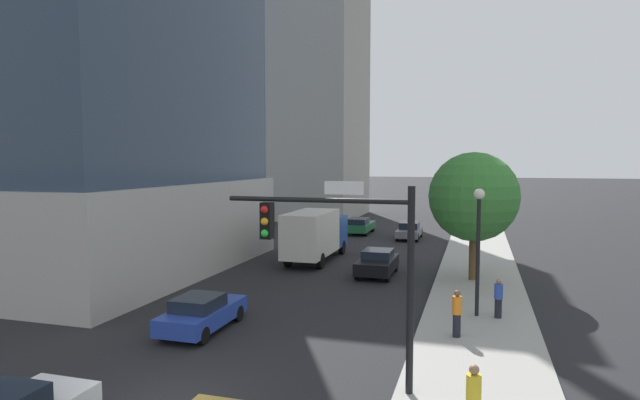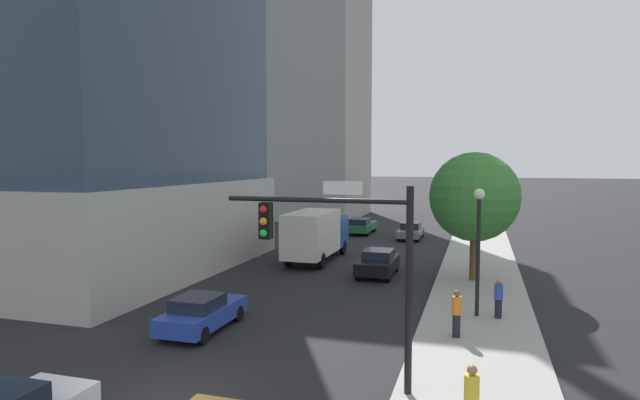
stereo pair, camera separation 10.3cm
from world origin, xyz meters
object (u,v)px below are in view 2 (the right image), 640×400
object	(u,v)px
pedestrian_blue_shirt	(499,298)
street_lamp	(479,232)
car_green	(361,225)
construction_building	(302,60)
car_blue	(202,313)
street_tree	(474,197)
car_gray	(411,230)
car_black	(378,263)
pedestrian_orange_shirt	(457,313)
traffic_light_pole	(341,246)
box_truck	(316,233)

from	to	relation	value
pedestrian_blue_shirt	street_lamp	bearing A→B (deg)	175.80
car_green	pedestrian_blue_shirt	size ratio (longest dim) A/B	2.89
construction_building	car_blue	bearing A→B (deg)	-76.36
street_lamp	street_tree	bearing A→B (deg)	92.21
car_gray	construction_building	bearing A→B (deg)	134.41
car_black	car_gray	size ratio (longest dim) A/B	0.93
street_lamp	car_blue	world-z (taller)	street_lamp
street_tree	car_green	world-z (taller)	street_tree
pedestrian_orange_shirt	car_green	bearing A→B (deg)	109.49
traffic_light_pole	car_blue	xyz separation A→B (m)	(-6.39, 3.52, -3.40)
construction_building	car_black	distance (m)	37.03
car_black	street_tree	bearing A→B (deg)	-2.85
street_tree	car_blue	xyz separation A→B (m)	(-9.74, -11.27, -3.86)
street_lamp	box_truck	size ratio (longest dim) A/B	0.68
box_truck	traffic_light_pole	bearing A→B (deg)	-70.56
car_blue	car_gray	size ratio (longest dim) A/B	0.95
car_black	car_gray	bearing A→B (deg)	90.00
traffic_light_pole	car_green	distance (m)	32.26
construction_building	pedestrian_blue_shirt	size ratio (longest dim) A/B	25.09
car_black	box_truck	bearing A→B (deg)	146.43
street_lamp	street_tree	size ratio (longest dim) A/B	0.77
pedestrian_blue_shirt	construction_building	bearing A→B (deg)	119.66
car_green	box_truck	xyz separation A→B (m)	(-0.00, -13.33, 1.09)
box_truck	pedestrian_orange_shirt	bearing A→B (deg)	-54.37
car_blue	pedestrian_orange_shirt	bearing A→B (deg)	9.64
street_lamp	car_blue	xyz separation A→B (m)	(-10.00, -4.51, -2.91)
street_tree	pedestrian_orange_shirt	distance (m)	10.32
car_black	box_truck	world-z (taller)	box_truck
street_tree	car_green	distance (m)	19.66
construction_building	car_green	bearing A→B (deg)	-52.58
car_green	pedestrian_blue_shirt	distance (m)	25.84
car_green	car_blue	distance (m)	27.91
traffic_light_pole	pedestrian_blue_shirt	world-z (taller)	traffic_light_pole
traffic_light_pole	street_tree	size ratio (longest dim) A/B	0.85
street_tree	car_black	bearing A→B (deg)	177.15
construction_building	car_blue	size ratio (longest dim) A/B	9.57
traffic_light_pole	pedestrian_orange_shirt	distance (m)	6.64
box_truck	pedestrian_orange_shirt	world-z (taller)	box_truck
street_tree	car_black	world-z (taller)	street_tree
street_tree	box_truck	bearing A→B (deg)	161.22
car_green	car_blue	world-z (taller)	car_green
traffic_light_pole	car_black	xyz separation A→B (m)	(-1.78, 15.05, -3.37)
traffic_light_pole	box_truck	size ratio (longest dim) A/B	0.75
construction_building	street_lamp	xyz separation A→B (m)	(19.92, -36.37, -14.40)
pedestrian_orange_shirt	street_tree	bearing A→B (deg)	87.50
car_black	car_green	distance (m)	17.03
street_lamp	pedestrian_blue_shirt	distance (m)	2.77
street_lamp	street_tree	xyz separation A→B (m)	(-0.26, 6.76, 0.95)
car_blue	car_gray	world-z (taller)	car_gray
street_lamp	pedestrian_blue_shirt	size ratio (longest dim) A/B	3.27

